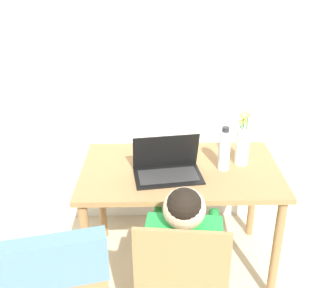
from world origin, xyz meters
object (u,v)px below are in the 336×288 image
(person_seated, at_px, (184,248))
(flower_vase, at_px, (243,142))
(water_bottle, at_px, (224,150))
(chair_spare, at_px, (60,288))
(laptop, at_px, (167,166))

(person_seated, xyz_separation_m, flower_vase, (0.37, 0.62, 0.24))
(person_seated, height_order, flower_vase, flower_vase)
(person_seated, distance_m, water_bottle, 0.65)
(chair_spare, bearing_deg, flower_vase, -149.33)
(person_seated, bearing_deg, water_bottle, -108.59)
(flower_vase, bearing_deg, water_bottle, -151.77)
(laptop, bearing_deg, water_bottle, 1.43)
(person_seated, relative_size, laptop, 2.40)
(person_seated, xyz_separation_m, laptop, (-0.07, 0.50, 0.16))
(person_seated, distance_m, laptop, 0.53)
(chair_spare, relative_size, flower_vase, 2.63)
(water_bottle, bearing_deg, person_seated, -114.86)
(person_seated, xyz_separation_m, water_bottle, (0.26, 0.56, 0.22))
(chair_spare, relative_size, laptop, 2.25)
(chair_spare, relative_size, person_seated, 0.94)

